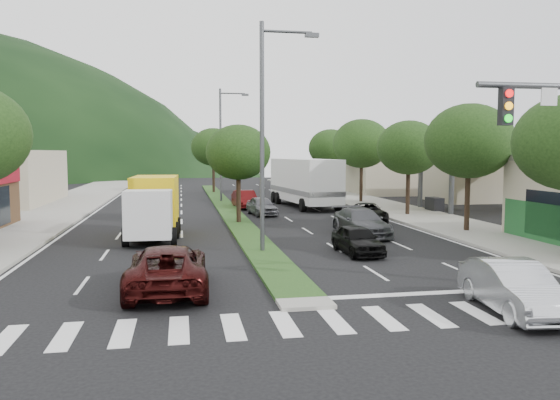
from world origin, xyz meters
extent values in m
plane|color=black|center=(0.00, 0.00, 0.00)|extent=(160.00, 160.00, 0.00)
cube|color=gray|center=(12.50, 25.00, 0.07)|extent=(5.00, 90.00, 0.15)
cube|color=gray|center=(-13.00, 25.00, 0.07)|extent=(6.00, 90.00, 0.15)
cube|color=#1E3E16|center=(0.00, 28.00, 0.06)|extent=(1.60, 56.00, 0.12)
cube|color=silver|center=(0.00, -2.00, 0.01)|extent=(19.00, 2.20, 0.01)
cube|color=black|center=(5.40, -1.65, 5.70)|extent=(0.35, 0.25, 1.05)
cube|color=silver|center=(19.00, 22.00, 5.00)|extent=(12.00, 8.00, 0.50)
cube|color=yellow|center=(19.00, 22.00, 4.65)|extent=(12.20, 8.20, 0.50)
cylinder|color=#47494C|center=(15.00, 19.50, 2.30)|extent=(0.36, 0.36, 4.60)
cylinder|color=#47494C|center=(23.00, 19.50, 2.30)|extent=(0.36, 0.36, 4.60)
cylinder|color=#47494C|center=(15.00, 24.50, 2.30)|extent=(0.36, 0.36, 4.60)
cylinder|color=#47494C|center=(23.00, 24.50, 2.30)|extent=(0.36, 0.36, 4.60)
cube|color=black|center=(15.00, 22.00, 0.55)|extent=(0.80, 1.60, 1.10)
cube|color=black|center=(23.00, 22.00, 0.55)|extent=(0.80, 1.60, 1.10)
cube|color=#BDB096|center=(19.50, 44.00, 2.60)|extent=(10.00, 16.00, 5.20)
cylinder|color=black|center=(12.00, 12.00, 2.05)|extent=(0.28, 0.28, 3.81)
ellipsoid|color=black|center=(12.00, 12.00, 5.05)|extent=(4.80, 4.80, 4.08)
cylinder|color=black|center=(12.00, 20.00, 1.94)|extent=(0.28, 0.28, 3.58)
ellipsoid|color=black|center=(12.00, 20.00, 4.76)|extent=(4.40, 4.40, 3.74)
cylinder|color=black|center=(12.00, 30.00, 2.11)|extent=(0.28, 0.28, 3.92)
ellipsoid|color=black|center=(12.00, 30.00, 5.19)|extent=(5.00, 5.00, 4.25)
cylinder|color=black|center=(12.00, 40.00, 2.00)|extent=(0.28, 0.28, 3.70)
ellipsoid|color=black|center=(12.00, 40.00, 4.90)|extent=(4.60, 4.60, 3.91)
cylinder|color=black|center=(0.00, 18.00, 1.80)|extent=(0.28, 0.28, 3.36)
ellipsoid|color=black|center=(0.00, 18.00, 4.44)|extent=(4.00, 4.00, 3.40)
cylinder|color=black|center=(0.00, 44.00, 2.02)|extent=(0.28, 0.28, 3.81)
ellipsoid|color=black|center=(0.00, 44.00, 5.02)|extent=(4.80, 4.80, 4.08)
cylinder|color=#47494C|center=(0.00, 8.00, 5.00)|extent=(0.20, 0.20, 10.00)
cylinder|color=#47494C|center=(1.10, 8.00, 9.60)|extent=(2.20, 0.12, 0.12)
cube|color=#47494C|center=(2.20, 8.00, 9.50)|extent=(0.60, 0.25, 0.18)
cylinder|color=#47494C|center=(0.00, 33.00, 5.00)|extent=(0.20, 0.20, 10.00)
cylinder|color=#47494C|center=(1.10, 33.00, 9.60)|extent=(2.20, 0.12, 0.12)
cube|color=#47494C|center=(2.20, 33.00, 9.50)|extent=(0.60, 0.25, 0.18)
imported|color=#B9BCC2|center=(5.52, -2.13, 0.71)|extent=(1.96, 4.45, 1.42)
imported|color=black|center=(-3.96, 2.00, 0.74)|extent=(2.53, 5.37, 1.48)
imported|color=black|center=(4.06, 7.02, 0.63)|extent=(1.63, 3.75, 1.26)
imported|color=#434448|center=(5.91, 12.02, 0.72)|extent=(2.21, 5.05, 1.44)
imported|color=#550E0F|center=(1.50, 27.42, 0.70)|extent=(1.87, 4.40, 1.41)
imported|color=black|center=(8.20, 17.42, 0.60)|extent=(2.57, 4.55, 1.20)
imported|color=#55555B|center=(2.10, 22.42, 0.65)|extent=(2.05, 4.01, 1.31)
imported|color=black|center=(7.69, 38.16, 0.71)|extent=(2.52, 5.08, 1.42)
cube|color=silver|center=(-5.02, 10.30, 1.56)|extent=(2.20, 1.65, 2.24)
cube|color=#E0B80B|center=(-4.85, 13.90, 1.66)|extent=(2.42, 4.19, 3.02)
cube|color=black|center=(-4.89, 13.12, 0.44)|extent=(2.20, 5.73, 0.29)
cylinder|color=black|center=(-3.88, 10.65, 0.44)|extent=(0.33, 0.89, 0.88)
cylinder|color=black|center=(-6.12, 10.75, 0.44)|extent=(0.33, 0.89, 0.88)
cylinder|color=black|center=(-3.78, 12.78, 0.44)|extent=(0.33, 0.89, 0.88)
cylinder|color=black|center=(-6.02, 12.88, 0.44)|extent=(0.33, 0.89, 0.88)
cylinder|color=black|center=(-3.70, 14.70, 0.44)|extent=(0.33, 0.89, 0.88)
cylinder|color=black|center=(-5.94, 14.80, 0.44)|extent=(0.33, 0.89, 0.88)
cube|color=silver|center=(6.41, 27.74, 2.20)|extent=(3.95, 10.41, 3.38)
cube|color=slate|center=(6.41, 27.74, 1.35)|extent=(4.01, 10.41, 0.39)
cylinder|color=black|center=(4.55, 31.62, 0.51)|extent=(0.51, 1.05, 1.02)
cylinder|color=black|center=(7.36, 31.94, 0.51)|extent=(0.51, 1.05, 1.02)
cylinder|color=black|center=(4.69, 30.41, 0.51)|extent=(0.51, 1.05, 1.02)
cylinder|color=black|center=(7.49, 30.73, 0.51)|extent=(0.51, 1.05, 1.02)
cylinder|color=black|center=(5.43, 23.95, 0.51)|extent=(0.51, 1.05, 1.02)
cylinder|color=black|center=(8.23, 24.27, 0.51)|extent=(0.51, 1.05, 1.02)
camera|label=1|loc=(-3.49, -15.55, 4.43)|focal=35.00mm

